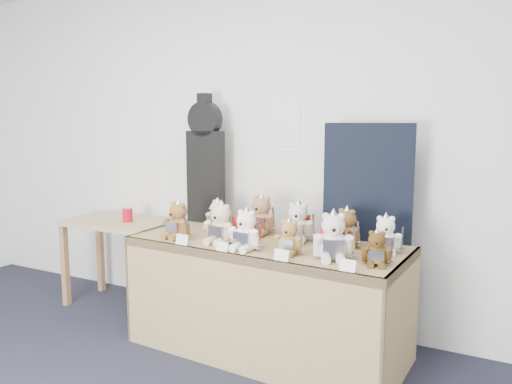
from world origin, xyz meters
The scene contains 21 objects.
room_shell centered at (0.26, 2.49, 1.51)m, with size 6.00×6.00×6.00m.
display_table centered at (0.36, 1.87, 0.60)m, with size 1.86×0.86×0.76m.
side_table centered at (-1.11, 2.13, 0.60)m, with size 0.88×0.50×0.73m.
guitar_case centered at (-0.33, 2.30, 1.24)m, with size 0.30×0.10×0.99m.
navy_board centered at (0.94, 2.25, 1.15)m, with size 0.58×0.02×0.78m, color black.
red_cup centered at (-0.99, 2.13, 0.78)m, with size 0.08×0.08×0.11m, color #AB0B20.
teddy_front_far_left centered at (-0.21, 1.76, 0.87)m, with size 0.23×0.20×0.28m.
teddy_front_left centered at (0.12, 1.77, 0.88)m, with size 0.24×0.21×0.30m.
teddy_front_centre centered at (0.34, 1.70, 0.87)m, with size 0.23×0.19×0.28m.
teddy_front_right centered at (0.62, 1.73, 0.85)m, with size 0.20×0.16×0.24m.
teddy_front_far_right centered at (0.89, 1.73, 0.88)m, with size 0.26×0.24×0.31m.
teddy_front_end centered at (1.14, 1.74, 0.85)m, with size 0.19×0.16×0.22m.
teddy_back_left centered at (-0.10, 2.08, 0.86)m, with size 0.20×0.20×0.25m.
teddy_back_centre_left centered at (0.23, 2.12, 0.88)m, with size 0.25×0.20×0.31m.
teddy_back_centre_right centered at (0.54, 2.06, 0.88)m, with size 0.25×0.22×0.30m.
teddy_back_right centered at (0.87, 2.05, 0.87)m, with size 0.23×0.20×0.28m.
teddy_back_end centered at (1.13, 2.02, 0.86)m, with size 0.22×0.20×0.26m.
entry_card_a centered at (-0.07, 1.61, 0.79)m, with size 0.09×0.00×0.07m, color silver.
entry_card_b centered at (0.24, 1.59, 0.79)m, with size 0.08×0.00×0.06m, color silver.
entry_card_c centered at (0.65, 1.57, 0.79)m, with size 0.09×0.00×0.07m, color silver.
entry_card_d centered at (1.04, 1.54, 0.79)m, with size 0.09×0.00×0.07m, color silver.
Camera 1 is at (1.78, -0.93, 1.55)m, focal length 35.00 mm.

